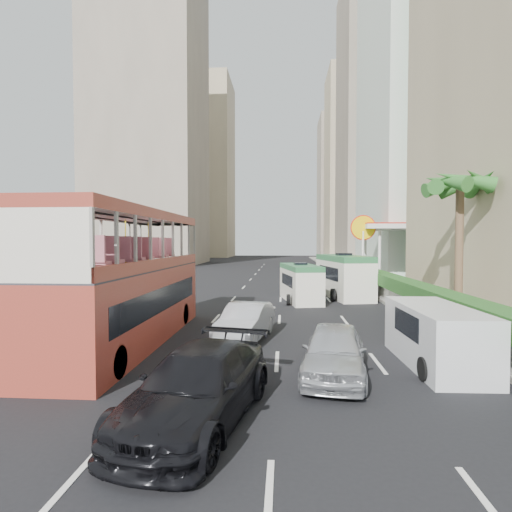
# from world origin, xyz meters

# --- Properties ---
(ground_plane) EXTENTS (200.00, 200.00, 0.00)m
(ground_plane) POSITION_xyz_m (0.00, 0.00, 0.00)
(ground_plane) COLOR black
(ground_plane) RESTS_ON ground
(double_decker_bus) EXTENTS (2.50, 11.00, 5.06)m
(double_decker_bus) POSITION_xyz_m (-6.00, 0.00, 2.53)
(double_decker_bus) COLOR #9D3627
(double_decker_bus) RESTS_ON ground
(car_silver_lane_a) EXTENTS (2.27, 4.52, 1.42)m
(car_silver_lane_a) POSITION_xyz_m (-1.68, 0.78, 0.00)
(car_silver_lane_a) COLOR silver
(car_silver_lane_a) RESTS_ON ground
(car_silver_lane_b) EXTENTS (2.40, 4.54, 1.47)m
(car_silver_lane_b) POSITION_xyz_m (1.27, -3.33, 0.00)
(car_silver_lane_b) COLOR silver
(car_silver_lane_b) RESTS_ON ground
(car_black) EXTENTS (3.16, 5.63, 1.54)m
(car_black) POSITION_xyz_m (-2.01, -6.45, 0.00)
(car_black) COLOR black
(car_black) RESTS_ON ground
(van_asset) EXTENTS (2.84, 4.78, 1.25)m
(van_asset) POSITION_xyz_m (1.11, 15.93, 0.00)
(van_asset) COLOR silver
(van_asset) RESTS_ON ground
(minibus_near) EXTENTS (2.72, 5.60, 2.38)m
(minibus_near) POSITION_xyz_m (0.90, 11.29, 1.19)
(minibus_near) COLOR silver
(minibus_near) RESTS_ON ground
(minibus_far) EXTENTS (3.35, 6.89, 2.93)m
(minibus_far) POSITION_xyz_m (4.01, 13.51, 1.46)
(minibus_far) COLOR silver
(minibus_far) RESTS_ON ground
(panel_van_near) EXTENTS (1.98, 4.68, 1.85)m
(panel_van_near) POSITION_xyz_m (4.56, -2.08, 0.93)
(panel_van_near) COLOR silver
(panel_van_near) RESTS_ON ground
(panel_van_far) EXTENTS (2.75, 5.54, 2.13)m
(panel_van_far) POSITION_xyz_m (4.21, 19.14, 1.07)
(panel_van_far) COLOR silver
(panel_van_far) RESTS_ON ground
(sidewalk) EXTENTS (6.00, 120.00, 0.18)m
(sidewalk) POSITION_xyz_m (9.00, 25.00, 0.09)
(sidewalk) COLOR #99968C
(sidewalk) RESTS_ON ground
(kerb_wall) EXTENTS (0.30, 44.00, 1.00)m
(kerb_wall) POSITION_xyz_m (6.20, 14.00, 0.68)
(kerb_wall) COLOR silver
(kerb_wall) RESTS_ON sidewalk
(hedge) EXTENTS (1.10, 44.00, 0.70)m
(hedge) POSITION_xyz_m (6.20, 14.00, 1.53)
(hedge) COLOR #2D6626
(hedge) RESTS_ON kerb_wall
(palm_tree) EXTENTS (0.36, 0.36, 6.40)m
(palm_tree) POSITION_xyz_m (7.80, 4.00, 3.38)
(palm_tree) COLOR brown
(palm_tree) RESTS_ON sidewalk
(shell_station) EXTENTS (6.50, 8.00, 5.50)m
(shell_station) POSITION_xyz_m (10.00, 23.00, 2.75)
(shell_station) COLOR silver
(shell_station) RESTS_ON ground
(tower_stripe) EXTENTS (16.00, 18.00, 58.00)m
(tower_stripe) POSITION_xyz_m (18.00, 34.00, 29.00)
(tower_stripe) COLOR white
(tower_stripe) RESTS_ON ground
(tower_mid) EXTENTS (16.00, 16.00, 50.00)m
(tower_mid) POSITION_xyz_m (18.00, 58.00, 25.00)
(tower_mid) COLOR gray
(tower_mid) RESTS_ON ground
(tower_far_a) EXTENTS (14.00, 14.00, 44.00)m
(tower_far_a) POSITION_xyz_m (17.00, 82.00, 22.00)
(tower_far_a) COLOR #C0AE89
(tower_far_a) RESTS_ON ground
(tower_far_b) EXTENTS (14.00, 14.00, 40.00)m
(tower_far_b) POSITION_xyz_m (17.00, 104.00, 20.00)
(tower_far_b) COLOR gray
(tower_far_b) RESTS_ON ground
(tower_left_a) EXTENTS (18.00, 18.00, 52.00)m
(tower_left_a) POSITION_xyz_m (-24.00, 55.00, 26.00)
(tower_left_a) COLOR gray
(tower_left_a) RESTS_ON ground
(tower_left_b) EXTENTS (16.00, 16.00, 46.00)m
(tower_left_b) POSITION_xyz_m (-22.00, 90.00, 23.00)
(tower_left_b) COLOR #C0AE89
(tower_left_b) RESTS_ON ground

